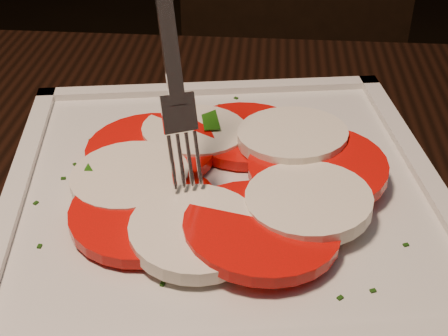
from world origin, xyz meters
TOP-DOWN VIEW (x-y plane):
  - chair at (-0.02, 0.60)m, footprint 0.42×0.42m
  - plate at (-0.02, -0.07)m, footprint 0.37×0.37m
  - caprese_salad at (-0.02, -0.07)m, footprint 0.25×0.24m
  - fork at (-0.06, -0.06)m, footprint 0.06×0.08m

SIDE VIEW (x-z plane):
  - chair at x=-0.02m, z-range 0.07..1.00m
  - plate at x=-0.02m, z-range 0.75..0.76m
  - caprese_salad at x=-0.02m, z-range 0.76..0.79m
  - fork at x=-0.06m, z-range 0.79..0.97m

